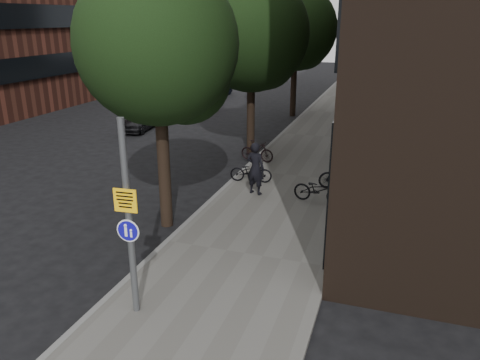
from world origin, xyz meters
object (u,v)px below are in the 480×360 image
at_px(parked_bike_facade_near, 319,190).
at_px(parked_car_near, 140,119).
at_px(signpost, 129,220).
at_px(pedestrian, 255,168).

bearing_deg(parked_bike_facade_near, parked_car_near, 64.25).
distance_m(signpost, parked_car_near, 17.61).
xyz_separation_m(signpost, parked_car_near, (-8.67, 15.24, -1.62)).
height_order(signpost, parked_bike_facade_near, signpost).
distance_m(parked_bike_facade_near, parked_car_near, 13.83).
bearing_deg(parked_car_near, signpost, -65.91).
distance_m(pedestrian, parked_car_near, 11.99).
xyz_separation_m(parked_bike_facade_near, parked_car_near, (-11.29, 7.99, 0.01)).
xyz_separation_m(pedestrian, parked_car_near, (-9.06, 7.84, -0.47)).
relative_size(pedestrian, parked_bike_facade_near, 1.07).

